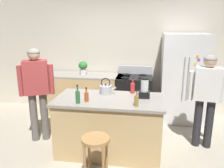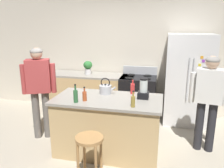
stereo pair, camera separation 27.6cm
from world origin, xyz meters
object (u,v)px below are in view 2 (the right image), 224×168
at_px(stove_range, 138,97).
at_px(person_by_island_left, 39,85).
at_px(person_by_sink_right, 209,95).
at_px(bottle_olive_oil, 76,96).
at_px(blender_appliance, 143,90).
at_px(tea_kettle, 106,89).
at_px(refrigerator, 188,80).
at_px(bottle_cooking_sauce, 85,96).
at_px(potted_plant, 88,67).
at_px(bottle_vinegar, 133,101).
at_px(bottle_soda, 133,88).
at_px(bar_stool, 90,148).
at_px(kitchen_island, 108,125).

relative_size(stove_range, person_by_island_left, 0.67).
bearing_deg(person_by_sink_right, bottle_olive_oil, -160.44).
distance_m(blender_appliance, tea_kettle, 0.64).
relative_size(refrigerator, blender_appliance, 5.80).
height_order(person_by_sink_right, tea_kettle, person_by_sink_right).
relative_size(refrigerator, person_by_sink_right, 1.17).
bearing_deg(person_by_island_left, bottle_cooking_sauce, -22.26).
relative_size(potted_plant, bottle_vinegar, 1.27).
height_order(bottle_soda, tea_kettle, tea_kettle).
height_order(person_by_island_left, bar_stool, person_by_island_left).
distance_m(refrigerator, person_by_island_left, 2.91).
distance_m(kitchen_island, person_by_sink_right, 1.66).
bearing_deg(potted_plant, tea_kettle, -60.38).
height_order(stove_range, bottle_olive_oil, bottle_olive_oil).
bearing_deg(bottle_soda, person_by_sink_right, 4.11).
xyz_separation_m(bottle_soda, bottle_cooking_sauce, (-0.65, -0.51, -0.02)).
height_order(refrigerator, bottle_soda, refrigerator).
bearing_deg(potted_plant, stove_range, -1.28).
bearing_deg(person_by_island_left, tea_kettle, 0.60).
relative_size(person_by_island_left, blender_appliance, 5.18).
height_order(person_by_island_left, person_by_sink_right, person_by_island_left).
bearing_deg(person_by_sink_right, bottle_vinegar, -147.81).
height_order(potted_plant, bottle_soda, potted_plant).
distance_m(person_by_island_left, person_by_sink_right, 2.83).
height_order(refrigerator, bottle_vinegar, refrigerator).
distance_m(blender_appliance, bottle_cooking_sauce, 0.90).
height_order(person_by_island_left, bottle_olive_oil, person_by_island_left).
bearing_deg(bottle_vinegar, blender_appliance, 76.07).
relative_size(person_by_sink_right, bottle_soda, 6.15).
distance_m(kitchen_island, bottle_olive_oil, 0.75).
xyz_separation_m(potted_plant, bottle_cooking_sauce, (0.54, -1.74, -0.09)).
distance_m(refrigerator, bottle_vinegar, 1.99).
relative_size(refrigerator, bottle_vinegar, 7.81).
relative_size(blender_appliance, tea_kettle, 1.15).
relative_size(person_by_island_left, potted_plant, 5.49).
xyz_separation_m(refrigerator, bottle_soda, (-0.98, -1.18, 0.09)).
relative_size(stove_range, blender_appliance, 3.46).
height_order(refrigerator, person_by_island_left, refrigerator).
height_order(bottle_olive_oil, bottle_cooking_sauce, bottle_olive_oil).
bearing_deg(bottle_soda, tea_kettle, -167.36).
bearing_deg(bottle_soda, potted_plant, 134.04).
xyz_separation_m(person_by_island_left, tea_kettle, (1.20, 0.01, -0.00)).
bearing_deg(stove_range, person_by_island_left, -140.60).
bearing_deg(refrigerator, person_by_island_left, -153.78).
distance_m(stove_range, bottle_olive_oil, 2.02).
xyz_separation_m(person_by_sink_right, blender_appliance, (-1.00, -0.28, 0.10)).
distance_m(person_by_island_left, bottle_olive_oil, 1.01).
relative_size(kitchen_island, person_by_sink_right, 1.06).
bearing_deg(potted_plant, person_by_island_left, -108.58).
height_order(person_by_island_left, bottle_cooking_sauce, person_by_island_left).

